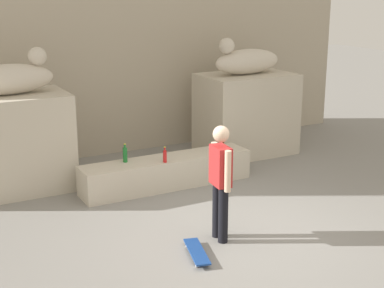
{
  "coord_description": "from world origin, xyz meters",
  "views": [
    {
      "loc": [
        -4.25,
        -6.47,
        3.53
      ],
      "look_at": [
        -0.12,
        1.17,
        1.1
      ],
      "focal_mm": 53.79,
      "sensor_mm": 36.0,
      "label": 1
    }
  ],
  "objects": [
    {
      "name": "skater",
      "position": [
        -0.31,
        -0.0,
        0.92
      ],
      "size": [
        0.24,
        0.54,
        1.67
      ],
      "rotation": [
        0.0,
        0.0,
        4.6
      ],
      "color": "black",
      "rests_on": "ground_plane"
    },
    {
      "name": "pedestal_right",
      "position": [
        2.43,
        3.48,
        0.85
      ],
      "size": [
        1.94,
        1.28,
        1.71
      ],
      "primitive_type": "cube",
      "color": "beige",
      "rests_on": "ground_plane"
    },
    {
      "name": "skateboard",
      "position": [
        -0.85,
        -0.32,
        0.06
      ],
      "size": [
        0.41,
        0.82,
        0.08
      ],
      "rotation": [
        0.0,
        0.0,
        4.44
      ],
      "color": "navy",
      "rests_on": "ground_plane"
    },
    {
      "name": "bottle_red",
      "position": [
        -0.14,
        2.13,
        0.65
      ],
      "size": [
        0.07,
        0.07,
        0.28
      ],
      "color": "red",
      "rests_on": "ledge_block"
    },
    {
      "name": "statue_reclining_left",
      "position": [
        -2.39,
        3.48,
        1.99
      ],
      "size": [
        1.63,
        0.66,
        0.78
      ],
      "rotation": [
        0.0,
        0.0,
        0.06
      ],
      "color": "beige",
      "rests_on": "pedestal_left"
    },
    {
      "name": "statue_reclining_right",
      "position": [
        2.39,
        3.48,
        1.99
      ],
      "size": [
        1.65,
        0.72,
        0.78
      ],
      "rotation": [
        0.0,
        0.0,
        3.24
      ],
      "color": "beige",
      "rests_on": "pedestal_right"
    },
    {
      "name": "pedestal_left",
      "position": [
        -2.43,
        3.48,
        0.85
      ],
      "size": [
        1.94,
        1.28,
        1.71
      ],
      "primitive_type": "cube",
      "color": "beige",
      "rests_on": "ground_plane"
    },
    {
      "name": "bottle_green",
      "position": [
        -0.74,
        2.47,
        0.67
      ],
      "size": [
        0.08,
        0.08,
        0.33
      ],
      "color": "#1E722D",
      "rests_on": "ledge_block"
    },
    {
      "name": "facade_wall",
      "position": [
        0.0,
        5.09,
        3.08
      ],
      "size": [
        11.5,
        0.6,
        6.15
      ],
      "primitive_type": "cube",
      "color": "#B9AD97",
      "rests_on": "ground_plane"
    },
    {
      "name": "bottle_brown",
      "position": [
        1.12,
        2.29,
        0.65
      ],
      "size": [
        0.07,
        0.07,
        0.28
      ],
      "color": "#593314",
      "rests_on": "ledge_block"
    },
    {
      "name": "ground_plane",
      "position": [
        0.0,
        0.0,
        0.0
      ],
      "size": [
        40.0,
        40.0,
        0.0
      ],
      "primitive_type": "plane",
      "color": "gray"
    },
    {
      "name": "ledge_block",
      "position": [
        0.0,
        2.35,
        0.27
      ],
      "size": [
        3.15,
        0.63,
        0.54
      ],
      "primitive_type": "cube",
      "color": "beige",
      "rests_on": "ground_plane"
    }
  ]
}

